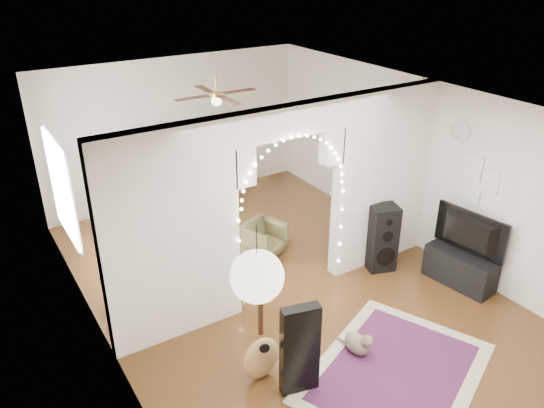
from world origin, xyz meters
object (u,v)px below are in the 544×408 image
acoustic_guitar (261,343)px  dining_chair_left (158,231)px  floor_speaker (382,238)px  media_console (460,268)px  bookcase (154,174)px  dining_table (188,170)px  dining_chair_right (263,239)px

acoustic_guitar → dining_chair_left: 3.47m
floor_speaker → media_console: 1.18m
bookcase → media_console: bearing=-36.0°
acoustic_guitar → floor_speaker: bearing=39.3°
media_console → acoustic_guitar: bearing=174.0°
bookcase → dining_table: bookcase is taller
floor_speaker → bookcase: bearing=137.9°
floor_speaker → bookcase: (-2.14, 3.66, 0.22)m
acoustic_guitar → floor_speaker: (2.72, 1.01, 0.02)m
dining_chair_right → acoustic_guitar: bearing=-143.4°
dining_chair_left → acoustic_guitar: bearing=-92.1°
acoustic_guitar → media_console: size_ratio=1.13×
floor_speaker → bookcase: bookcase is taller
dining_table → dining_chair_left: (-1.09, -1.16, -0.43)m
acoustic_guitar → bookcase: 4.71m
acoustic_guitar → dining_table: size_ratio=0.88×
dining_table → dining_chair_left: bearing=-126.3°
bookcase → acoustic_guitar: bearing=-74.6°
bookcase → dining_chair_right: bookcase is taller
media_console → dining_chair_right: dining_chair_right is taller
bookcase → dining_table: 0.64m
media_console → dining_chair_right: (-1.97, 2.22, 0.02)m
bookcase → dining_chair_right: 2.57m
media_console → dining_table: (-2.18, 4.54, 0.43)m
dining_table → dining_chair_left: size_ratio=2.29×
media_console → dining_table: bearing=108.3°
floor_speaker → dining_chair_left: size_ratio=1.83×
floor_speaker → media_console: size_ratio=1.03×
media_console → bookcase: (-2.82, 4.59, 0.48)m
media_console → dining_chair_left: bearing=126.7°
dining_chair_right → media_console: bearing=-69.9°
dining_table → bookcase: bearing=-177.7°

